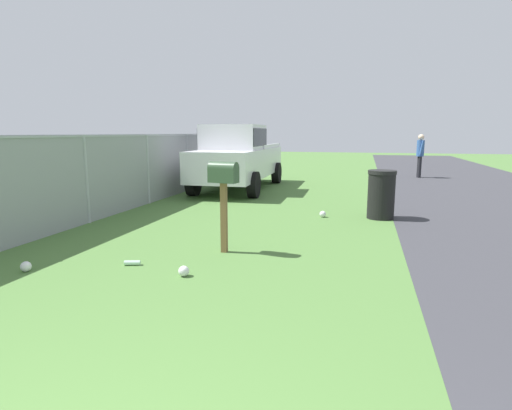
{
  "coord_description": "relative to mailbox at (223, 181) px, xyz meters",
  "views": [
    {
      "loc": [
        -0.57,
        -1.3,
        1.84
      ],
      "look_at": [
        4.68,
        0.08,
        0.89
      ],
      "focal_mm": 29.0,
      "sensor_mm": 36.0,
      "label": 1
    }
  ],
  "objects": [
    {
      "name": "pedestrian",
      "position": [
        12.43,
        -4.27,
        -0.08
      ],
      "size": [
        0.49,
        0.3,
        1.79
      ],
      "rotation": [
        0.0,
        0.0,
        1.71
      ],
      "color": "black",
      "rests_on": "ground"
    },
    {
      "name": "litter_bag_far_scatter",
      "position": [
        -1.19,
        0.15,
        -1.05
      ],
      "size": [
        0.14,
        0.14,
        0.14
      ],
      "primitive_type": "sphere",
      "color": "silver",
      "rests_on": "ground"
    },
    {
      "name": "mailbox",
      "position": [
        0.0,
        0.0,
        0.0
      ],
      "size": [
        0.27,
        0.47,
        1.41
      ],
      "rotation": [
        0.0,
        0.0,
        -0.17
      ],
      "color": "brown",
      "rests_on": "ground"
    },
    {
      "name": "litter_bag_midfield_b",
      "position": [
        -1.56,
        2.28,
        -1.05
      ],
      "size": [
        0.14,
        0.14,
        0.14
      ],
      "primitive_type": "sphere",
      "color": "silver",
      "rests_on": "ground"
    },
    {
      "name": "trash_bin",
      "position": [
        3.31,
        -2.45,
        -0.59
      ],
      "size": [
        0.6,
        0.6,
        1.05
      ],
      "color": "black",
      "rests_on": "ground"
    },
    {
      "name": "litter_bag_by_mailbox",
      "position": [
        3.12,
        -1.22,
        -1.05
      ],
      "size": [
        0.14,
        0.14,
        0.14
      ],
      "primitive_type": "sphere",
      "color": "silver",
      "rests_on": "ground"
    },
    {
      "name": "pickup_truck",
      "position": [
        7.0,
        1.93,
        -0.02
      ],
      "size": [
        5.59,
        2.22,
        2.09
      ],
      "rotation": [
        0.0,
        0.0,
        3.17
      ],
      "color": "silver",
      "rests_on": "ground"
    },
    {
      "name": "fence_section",
      "position": [
        2.55,
        3.41,
        -0.15
      ],
      "size": [
        17.5,
        0.07,
        1.81
      ],
      "color": "#9EA3A8",
      "rests_on": "ground"
    },
    {
      "name": "litter_bottle_midfield_a",
      "position": [
        -0.96,
        1.04,
        -1.09
      ],
      "size": [
        0.13,
        0.23,
        0.07
      ],
      "primitive_type": "cylinder",
      "rotation": [
        0.0,
        1.57,
        5.0
      ],
      "color": "#B2D8BF",
      "rests_on": "ground"
    }
  ]
}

